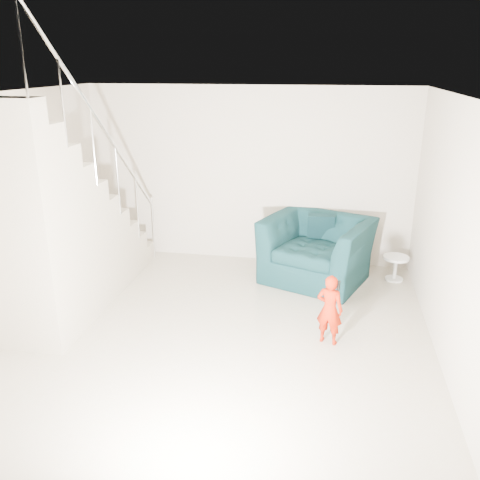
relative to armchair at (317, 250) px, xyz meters
name	(u,v)px	position (x,y,z in m)	size (l,w,h in m)	color
floor	(208,345)	(-1.12, -2.08, -0.46)	(5.50, 5.50, 0.00)	tan
ceiling	(202,97)	(-1.12, -2.08, 2.24)	(5.50, 5.50, 0.00)	silver
back_wall	(248,176)	(-1.12, 0.67, 0.89)	(5.00, 5.00, 0.00)	#B6A994
front_wall	(81,392)	(-1.12, -4.83, 0.89)	(5.00, 5.00, 0.00)	#B6A994
right_wall	(459,246)	(1.38, -2.08, 0.89)	(5.50, 5.50, 0.00)	#B6A994
armchair	(317,250)	(0.00, 0.00, 0.00)	(1.41, 1.23, 0.91)	black
toddler	(330,310)	(0.21, -1.77, -0.05)	(0.30, 0.20, 0.82)	#9C2A05
side_table	(395,264)	(1.13, 0.17, -0.21)	(0.36, 0.36, 0.36)	white
staircase	(59,239)	(-3.12, -1.53, 0.49)	(1.02, 3.03, 3.62)	#ADA089
cushion	(321,226)	(0.04, 0.36, 0.24)	(0.40, 0.11, 0.38)	black
throw	(273,238)	(-0.64, 0.06, 0.12)	(0.04, 0.44, 0.49)	black
phone	(339,286)	(0.29, -1.79, 0.26)	(0.02, 0.05, 0.10)	black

